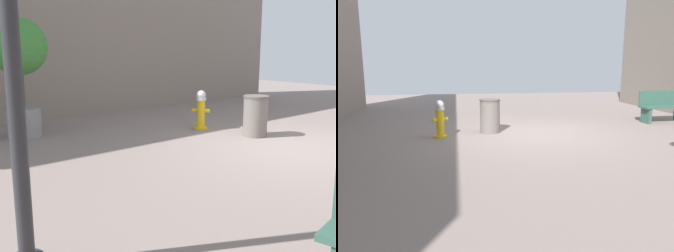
{
  "view_description": "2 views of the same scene",
  "coord_description": "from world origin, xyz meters",
  "views": [
    {
      "loc": [
        -4.2,
        6.54,
        1.93
      ],
      "look_at": [
        1.2,
        2.04,
        0.5
      ],
      "focal_mm": 43.4,
      "sensor_mm": 36.0,
      "label": 1
    },
    {
      "loc": [
        1.96,
        7.8,
        1.72
      ],
      "look_at": [
        0.98,
        1.56,
        0.51
      ],
      "focal_mm": 34.35,
      "sensor_mm": 36.0,
      "label": 2
    }
  ],
  "objects": [
    {
      "name": "planter_tree",
      "position": [
        4.19,
        3.5,
        1.61
      ],
      "size": [
        1.16,
        1.16,
        2.45
      ],
      "color": "gray",
      "rests_on": "ground_plane"
    },
    {
      "name": "fire_hydrant",
      "position": [
        2.36,
        0.1,
        0.45
      ],
      "size": [
        0.39,
        0.37,
        0.9
      ],
      "color": "gold",
      "rests_on": "ground_plane"
    },
    {
      "name": "trash_bin",
      "position": [
        1.11,
        -0.3,
        0.43
      ],
      "size": [
        0.53,
        0.53,
        0.87
      ],
      "color": "slate",
      "rests_on": "ground_plane"
    },
    {
      "name": "ground_plane",
      "position": [
        0.0,
        0.0,
        0.0
      ],
      "size": [
        23.4,
        23.4,
        0.0
      ],
      "primitive_type": "plane",
      "color": "gray"
    }
  ]
}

